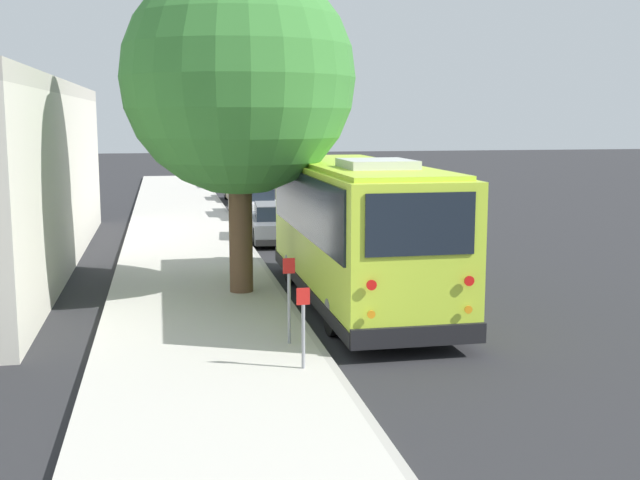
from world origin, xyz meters
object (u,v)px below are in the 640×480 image
object	(u,v)px
sign_post_near	(303,327)
street_tree	(238,62)
parked_sedan_gray	(276,223)
parked_sedan_tan	(244,190)
sign_post_far	(289,300)
shuttle_bus	(358,226)
fire_hydrant	(246,245)
parked_sedan_white	(253,203)
parked_sedan_blue	(229,180)

from	to	relation	value
sign_post_near	street_tree	bearing A→B (deg)	3.91
parked_sedan_gray	parked_sedan_tan	size ratio (longest dim) A/B	1.05
street_tree	sign_post_far	world-z (taller)	street_tree
shuttle_bus	sign_post_near	world-z (taller)	shuttle_bus
shuttle_bus	fire_hydrant	size ratio (longest dim) A/B	11.22
shuttle_bus	parked_sedan_white	distance (m)	16.29
parked_sedan_gray	sign_post_far	distance (m)	13.26
shuttle_bus	fire_hydrant	xyz separation A→B (m)	(5.58, 1.98, -1.26)
shuttle_bus	sign_post_far	world-z (taller)	shuttle_bus
sign_post_near	parked_sedan_tan	bearing A→B (deg)	-3.70
parked_sedan_white	parked_sedan_tan	xyz separation A→B (m)	(6.66, -0.26, -0.02)
parked_sedan_blue	street_tree	distance (m)	29.13
sign_post_near	parked_sedan_white	bearing A→B (deg)	-4.17
parked_sedan_gray	parked_sedan_white	xyz separation A→B (m)	(6.47, 0.06, 0.01)
shuttle_bus	street_tree	world-z (taller)	street_tree
parked_sedan_tan	sign_post_far	bearing A→B (deg)	174.96
sign_post_far	parked_sedan_gray	bearing A→B (deg)	-6.93
shuttle_bus	fire_hydrant	world-z (taller)	shuttle_bus
shuttle_bus	sign_post_far	bearing A→B (deg)	147.94
parked_sedan_white	fire_hydrant	bearing A→B (deg)	170.99
parked_sedan_blue	sign_post_near	bearing A→B (deg)	176.11
parked_sedan_blue	fire_hydrant	size ratio (longest dim) A/B	5.21
parked_sedan_white	parked_sedan_tan	distance (m)	6.67
street_tree	sign_post_near	xyz separation A→B (m)	(-6.24, -0.43, -4.64)
parked_sedan_gray	parked_sedan_tan	distance (m)	13.14
shuttle_bus	parked_sedan_blue	bearing A→B (deg)	0.63
parked_sedan_tan	parked_sedan_white	bearing A→B (deg)	176.67
parked_sedan_blue	sign_post_far	bearing A→B (deg)	175.99
parked_sedan_tan	street_tree	size ratio (longest dim) A/B	0.50
parked_sedan_white	parked_sedan_blue	bearing A→B (deg)	-1.74
parked_sedan_gray	sign_post_near	world-z (taller)	sign_post_near
street_tree	fire_hydrant	size ratio (longest dim) A/B	10.45
parked_sedan_gray	parked_sedan_tan	xyz separation A→B (m)	(13.14, -0.20, -0.00)
sign_post_near	fire_hydrant	xyz separation A→B (m)	(10.48, -0.12, -0.30)
parked_sedan_white	fire_hydrant	distance (m)	10.74
parked_sedan_blue	sign_post_near	distance (m)	34.93
parked_sedan_white	sign_post_near	distance (m)	21.19
parked_sedan_gray	sign_post_near	xyz separation A→B (m)	(-14.66, 1.60, 0.24)
parked_sedan_tan	sign_post_near	size ratio (longest dim) A/B	3.11
parked_sedan_gray	parked_sedan_tan	bearing A→B (deg)	3.39
parked_sedan_tan	fire_hydrant	bearing A→B (deg)	173.35
street_tree	fire_hydrant	xyz separation A→B (m)	(4.24, -0.55, -4.94)
parked_sedan_gray	street_tree	distance (m)	9.93
parked_sedan_blue	sign_post_far	xyz separation A→B (m)	(-33.39, 1.62, 0.38)
parked_sedan_tan	fire_hydrant	world-z (taller)	parked_sedan_tan
parked_sedan_gray	parked_sedan_blue	bearing A→B (deg)	4.20
parked_sedan_tan	sign_post_far	distance (m)	26.36
sign_post_near	shuttle_bus	bearing A→B (deg)	-23.25
sign_post_far	sign_post_near	bearing A→B (deg)	180.00
shuttle_bus	parked_sedan_gray	xyz separation A→B (m)	(9.76, 0.51, -1.21)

